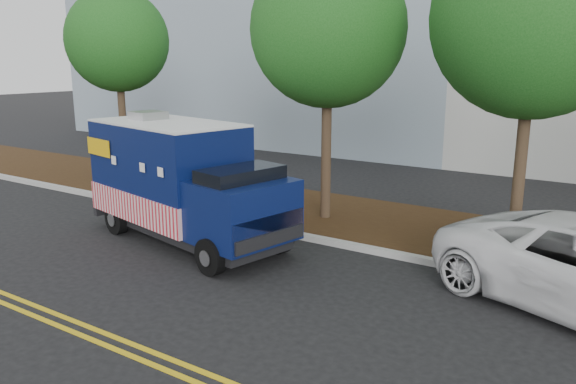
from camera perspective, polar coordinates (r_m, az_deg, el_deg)
The scene contains 10 objects.
ground at distance 13.85m, azimuth -8.88°, elevation -4.81°, with size 120.00×120.00×0.00m, color black.
curb at distance 14.85m, azimuth -5.28°, elevation -3.17°, with size 120.00×0.18×0.15m, color #9E9E99.
mulch_strip at distance 16.48m, azimuth -0.73°, elevation -1.44°, with size 120.00×4.00×0.15m, color black.
centerline_near at distance 11.20m, azimuth -24.54°, elevation -10.36°, with size 120.00×0.10×0.01m, color gold.
centerline_far at distance 11.08m, azimuth -25.64°, elevation -10.72°, with size 120.00×0.10×0.01m, color gold.
tree_a at distance 20.69m, azimuth -16.94°, elevation 14.47°, with size 3.48×3.48×6.65m.
tree_b at distance 14.58m, azimuth 4.09°, elevation 16.16°, with size 3.94×3.94×6.99m.
tree_c at distance 13.18m, azimuth 23.77°, elevation 16.01°, with size 4.28×4.28×7.29m.
sign_post at distance 18.22m, azimuth -15.65°, elevation 3.11°, with size 0.06×0.06×2.40m, color #473828.
food_truck at distance 13.64m, azimuth -10.77°, elevation 0.77°, with size 6.02×3.23×3.02m.
Camera 1 is at (8.92, -9.70, 4.27)m, focal length 35.00 mm.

